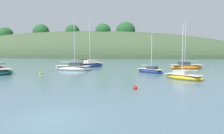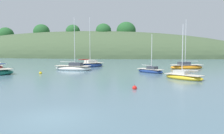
# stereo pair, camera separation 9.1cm
# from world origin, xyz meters

# --- Properties ---
(ground_plane) EXTENTS (400.00, 400.00, 0.00)m
(ground_plane) POSITION_xyz_m (0.00, 0.00, 0.00)
(ground_plane) COLOR slate
(far_shoreline_hill) EXTENTS (150.00, 36.00, 27.02)m
(far_shoreline_hill) POSITION_xyz_m (-25.08, 86.20, 0.15)
(far_shoreline_hill) COLOR #425638
(far_shoreline_hill) RESTS_ON ground
(sailboat_grey_yawl) EXTENTS (4.73, 4.27, 6.20)m
(sailboat_grey_yawl) POSITION_xyz_m (5.41, 24.69, 0.31)
(sailboat_grey_yawl) COLOR navy
(sailboat_grey_yawl) RESTS_ON ground
(sailboat_yellow_far) EXTENTS (6.73, 4.07, 9.42)m
(sailboat_yellow_far) POSITION_xyz_m (12.12, 32.76, 0.39)
(sailboat_yellow_far) COLOR orange
(sailboat_yellow_far) RESTS_ON ground
(sailboat_teal_outer) EXTENTS (6.83, 2.83, 9.49)m
(sailboat_teal_outer) POSITION_xyz_m (-8.00, 26.62, 0.40)
(sailboat_teal_outer) COLOR white
(sailboat_teal_outer) RESTS_ON ground
(sailboat_white_near) EXTENTS (5.02, 4.50, 7.00)m
(sailboat_white_near) POSITION_xyz_m (9.41, 17.50, 0.33)
(sailboat_white_near) COLOR gold
(sailboat_white_near) RESTS_ON ground
(sailboat_red_portside) EXTENTS (6.42, 6.84, 10.40)m
(sailboat_red_portside) POSITION_xyz_m (-7.13, 33.76, 0.43)
(sailboat_red_portside) COLOR navy
(sailboat_red_portside) RESTS_ON ground
(mooring_buoy_outer) EXTENTS (0.44, 0.44, 0.54)m
(mooring_buoy_outer) POSITION_xyz_m (3.87, 9.59, 0.12)
(mooring_buoy_outer) COLOR red
(mooring_buoy_outer) RESTS_ON ground
(mooring_buoy_channel) EXTENTS (0.44, 0.44, 0.54)m
(mooring_buoy_channel) POSITION_xyz_m (-10.98, 20.23, 0.12)
(mooring_buoy_channel) COLOR yellow
(mooring_buoy_channel) RESTS_ON ground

